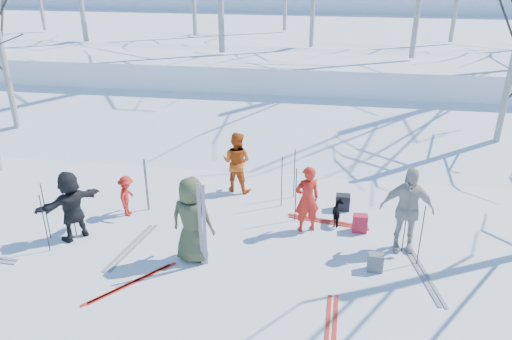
% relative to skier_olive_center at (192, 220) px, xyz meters
% --- Properties ---
extents(ground, '(120.00, 120.00, 0.00)m').
position_rel_skier_olive_center_xyz_m(ground, '(1.04, 0.25, -0.92)').
color(ground, white).
rests_on(ground, ground).
extents(snow_ramp, '(70.00, 9.49, 4.12)m').
position_rel_skier_olive_center_xyz_m(snow_ramp, '(1.04, 7.25, -0.77)').
color(snow_ramp, white).
rests_on(snow_ramp, ground).
extents(snow_plateau, '(70.00, 18.00, 2.20)m').
position_rel_skier_olive_center_xyz_m(snow_plateau, '(1.04, 17.25, 0.08)').
color(snow_plateau, white).
rests_on(snow_plateau, ground).
extents(skier_olive_center, '(0.97, 0.71, 1.83)m').
position_rel_skier_olive_center_xyz_m(skier_olive_center, '(0.00, 0.00, 0.00)').
color(skier_olive_center, '#3D462A').
rests_on(skier_olive_center, ground).
extents(skier_red_north, '(0.68, 0.57, 1.58)m').
position_rel_skier_olive_center_xyz_m(skier_red_north, '(2.23, 1.48, -0.13)').
color(skier_red_north, red).
rests_on(skier_red_north, ground).
extents(skier_redor_behind, '(0.91, 0.78, 1.62)m').
position_rel_skier_olive_center_xyz_m(skier_redor_behind, '(0.31, 3.25, -0.11)').
color(skier_redor_behind, '#C74A0F').
rests_on(skier_redor_behind, ground).
extents(skier_red_seated, '(0.42, 0.68, 1.01)m').
position_rel_skier_olive_center_xyz_m(skier_red_seated, '(-2.03, 1.56, -0.41)').
color(skier_red_seated, red).
rests_on(skier_red_seated, ground).
extents(skier_cream_east, '(1.12, 0.49, 1.89)m').
position_rel_skier_olive_center_xyz_m(skier_cream_east, '(4.30, 1.00, 0.03)').
color(skier_cream_east, beige).
rests_on(skier_cream_east, ground).
extents(skier_grey_west, '(1.26, 1.47, 1.60)m').
position_rel_skier_olive_center_xyz_m(skier_grey_west, '(-2.80, 0.41, -0.12)').
color(skier_grey_west, black).
rests_on(skier_grey_west, ground).
extents(dog, '(0.33, 0.63, 0.51)m').
position_rel_skier_olive_center_xyz_m(dog, '(2.96, 1.87, -0.66)').
color(dog, black).
rests_on(dog, ground).
extents(upright_ski_left, '(0.08, 0.16, 1.90)m').
position_rel_skier_olive_center_xyz_m(upright_ski_left, '(0.24, -0.24, 0.03)').
color(upright_ski_left, silver).
rests_on(upright_ski_left, ground).
extents(upright_ski_right, '(0.13, 0.23, 1.89)m').
position_rel_skier_olive_center_xyz_m(upright_ski_right, '(0.32, -0.25, 0.03)').
color(upright_ski_right, silver).
rests_on(upright_ski_right, ground).
extents(ski_pair_a, '(0.95, 1.98, 0.02)m').
position_rel_skier_olive_center_xyz_m(ski_pair_a, '(4.64, 0.05, -0.91)').
color(ski_pair_a, silver).
rests_on(ski_pair_a, ground).
extents(ski_pair_b, '(0.33, 1.91, 0.02)m').
position_rel_skier_olive_center_xyz_m(ski_pair_b, '(2.84, -1.75, -0.91)').
color(ski_pair_b, red).
rests_on(ski_pair_b, ground).
extents(ski_pair_c, '(0.88, 1.97, 0.02)m').
position_rel_skier_olive_center_xyz_m(ski_pair_c, '(-1.44, 0.19, -0.91)').
color(ski_pair_c, silver).
rests_on(ski_pair_c, ground).
extents(ski_pair_e, '(0.84, 1.97, 0.02)m').
position_rel_skier_olive_center_xyz_m(ski_pair_e, '(2.72, 1.90, -0.91)').
color(ski_pair_e, red).
rests_on(ski_pair_e, ground).
extents(ski_pair_f, '(2.06, 2.10, 0.02)m').
position_rel_skier_olive_center_xyz_m(ski_pair_f, '(-0.98, -1.01, -0.91)').
color(ski_pair_f, red).
rests_on(ski_pair_f, ground).
extents(ski_pole_a, '(0.02, 0.02, 1.34)m').
position_rel_skier_olive_center_xyz_m(ski_pole_a, '(-2.85, 0.49, -0.25)').
color(ski_pole_a, black).
rests_on(ski_pole_a, ground).
extents(ski_pole_b, '(0.02, 0.02, 1.34)m').
position_rel_skier_olive_center_xyz_m(ski_pole_b, '(-1.66, 1.86, -0.25)').
color(ski_pole_b, black).
rests_on(ski_pole_b, ground).
extents(ski_pole_c, '(0.02, 0.02, 1.34)m').
position_rel_skier_olive_center_xyz_m(ski_pole_c, '(-3.11, -0.19, -0.25)').
color(ski_pole_c, black).
rests_on(ski_pole_c, ground).
extents(ski_pole_d, '(0.02, 0.02, 1.34)m').
position_rel_skier_olive_center_xyz_m(ski_pole_d, '(1.83, 3.04, -0.25)').
color(ski_pole_d, black).
rests_on(ski_pole_d, ground).
extents(ski_pole_e, '(0.02, 0.02, 1.34)m').
position_rel_skier_olive_center_xyz_m(ski_pole_e, '(-3.36, 0.30, -0.25)').
color(ski_pole_e, black).
rests_on(ski_pole_e, ground).
extents(ski_pole_f, '(0.02, 0.02, 1.34)m').
position_rel_skier_olive_center_xyz_m(ski_pole_f, '(1.95, 1.87, -0.25)').
color(ski_pole_f, black).
rests_on(ski_pole_f, ground).
extents(ski_pole_g, '(0.02, 0.02, 1.34)m').
position_rel_skier_olive_center_xyz_m(ski_pole_g, '(4.55, 0.47, -0.25)').
color(ski_pole_g, black).
rests_on(ski_pole_g, ground).
extents(ski_pole_h, '(0.02, 0.02, 1.34)m').
position_rel_skier_olive_center_xyz_m(ski_pole_h, '(1.56, 2.52, -0.25)').
color(ski_pole_h, black).
rests_on(ski_pole_h, ground).
extents(ski_pole_i, '(0.02, 0.02, 1.34)m').
position_rel_skier_olive_center_xyz_m(ski_pole_i, '(-1.63, 1.86, -0.25)').
color(ski_pole_i, black).
rests_on(ski_pole_i, ground).
extents(ski_pole_j, '(0.02, 0.02, 1.34)m').
position_rel_skier_olive_center_xyz_m(ski_pole_j, '(4.30, 0.89, -0.25)').
color(ski_pole_j, black).
rests_on(ski_pole_j, ground).
extents(backpack_red, '(0.32, 0.22, 0.42)m').
position_rel_skier_olive_center_xyz_m(backpack_red, '(3.44, 1.59, -0.71)').
color(backpack_red, '#B71C2E').
rests_on(backpack_red, ground).
extents(backpack_grey, '(0.30, 0.20, 0.38)m').
position_rel_skier_olive_center_xyz_m(backpack_grey, '(3.68, 0.12, -0.73)').
color(backpack_grey, '#5C5D64').
rests_on(backpack_grey, ground).
extents(backpack_dark, '(0.34, 0.24, 0.40)m').
position_rel_skier_olive_center_xyz_m(backpack_dark, '(3.06, 2.56, -0.72)').
color(backpack_dark, black).
rests_on(backpack_dark, ground).
extents(birch_edge_d, '(5.08, 5.08, 6.40)m').
position_rel_skier_olive_center_xyz_m(birch_edge_d, '(-7.54, 5.85, 2.28)').
color(birch_edge_d, silver).
rests_on(birch_edge_d, ground).
extents(birch_edge_e, '(4.23, 4.23, 5.19)m').
position_rel_skier_olive_center_xyz_m(birch_edge_e, '(7.59, 6.38, 1.68)').
color(birch_edge_e, silver).
rests_on(birch_edge_e, ground).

